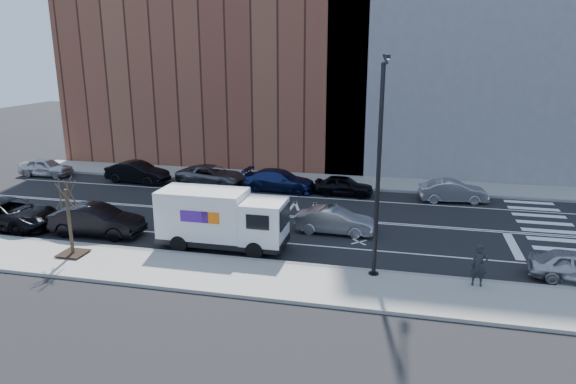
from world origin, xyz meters
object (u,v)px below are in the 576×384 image
at_px(fedex_van, 221,218).
at_px(far_parked_a, 46,167).
at_px(far_parked_b, 137,172).
at_px(pedestrian, 479,265).
at_px(driving_sedan, 335,221).

xyz_separation_m(fedex_van, far_parked_a, (-18.62, 11.25, -0.82)).
xyz_separation_m(far_parked_a, far_parked_b, (8.00, -0.26, 0.07)).
xyz_separation_m(far_parked_b, pedestrian, (22.42, -12.94, 0.25)).
bearing_deg(far_parked_b, pedestrian, -113.34).
relative_size(far_parked_b, pedestrian, 2.70).
relative_size(fedex_van, far_parked_a, 1.54).
distance_m(far_parked_a, driving_sedan, 25.03).
relative_size(far_parked_b, driving_sedan, 1.13).
distance_m(far_parked_a, pedestrian, 33.16).
bearing_deg(driving_sedan, far_parked_b, 65.87).
relative_size(fedex_van, driving_sedan, 1.53).
bearing_deg(fedex_van, pedestrian, -9.13).
bearing_deg(fedex_van, driving_sedan, 33.68).
bearing_deg(far_parked_a, pedestrian, -114.03).
bearing_deg(driving_sedan, far_parked_a, 73.29).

